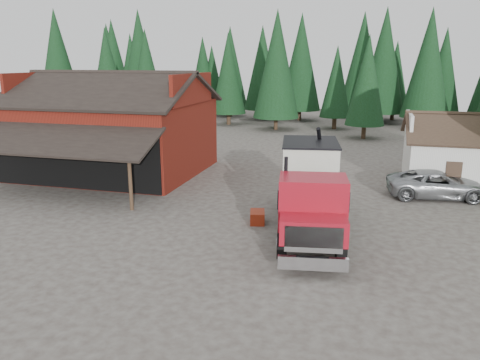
# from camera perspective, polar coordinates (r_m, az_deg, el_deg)

# --- Properties ---
(ground) EXTENTS (120.00, 120.00, 0.00)m
(ground) POSITION_cam_1_polar(r_m,az_deg,el_deg) (21.97, -2.60, -6.49)
(ground) COLOR #413933
(ground) RESTS_ON ground
(red_barn) EXTENTS (12.80, 13.63, 7.18)m
(red_barn) POSITION_cam_1_polar(r_m,az_deg,el_deg) (34.56, -15.11, 5.34)
(red_barn) COLOR maroon
(red_barn) RESTS_ON ground
(farmhouse) EXTENTS (8.60, 6.42, 4.65)m
(farmhouse) POSITION_cam_1_polar(r_m,az_deg,el_deg) (33.74, 26.40, 2.35)
(farmhouse) COLOR silver
(farmhouse) RESTS_ON ground
(conifer_backdrop) EXTENTS (76.00, 16.00, 16.00)m
(conifer_backdrop) POSITION_cam_1_polar(r_m,az_deg,el_deg) (62.34, 9.44, 6.97)
(conifer_backdrop) COLOR black
(conifer_backdrop) RESTS_ON ground
(near_pine_a) EXTENTS (4.40, 4.40, 11.40)m
(near_pine_a) POSITION_cam_1_polar(r_m,az_deg,el_deg) (55.37, -15.86, 12.36)
(near_pine_a) COLOR #382619
(near_pine_a) RESTS_ON ground
(near_pine_b) EXTENTS (3.96, 3.96, 10.40)m
(near_pine_b) POSITION_cam_1_polar(r_m,az_deg,el_deg) (49.55, 15.23, 11.64)
(near_pine_b) COLOR #382619
(near_pine_b) RESTS_ON ground
(near_pine_d) EXTENTS (5.28, 5.28, 13.40)m
(near_pine_d) POSITION_cam_1_polar(r_m,az_deg,el_deg) (54.52, 4.51, 13.88)
(near_pine_d) COLOR #382619
(near_pine_d) RESTS_ON ground
(feed_truck) EXTENTS (4.23, 10.51, 4.61)m
(feed_truck) POSITION_cam_1_polar(r_m,az_deg,el_deg) (21.88, 8.58, -0.79)
(feed_truck) COLOR black
(feed_truck) RESTS_ON ground
(silver_car) EXTENTS (6.01, 3.34, 1.59)m
(silver_car) POSITION_cam_1_polar(r_m,az_deg,el_deg) (29.64, 22.99, -0.50)
(silver_car) COLOR #989B9F
(silver_car) RESTS_ON ground
(equip_box) EXTENTS (0.93, 1.23, 0.60)m
(equip_box) POSITION_cam_1_polar(r_m,az_deg,el_deg) (23.22, 2.13, -4.53)
(equip_box) COLOR maroon
(equip_box) RESTS_ON ground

